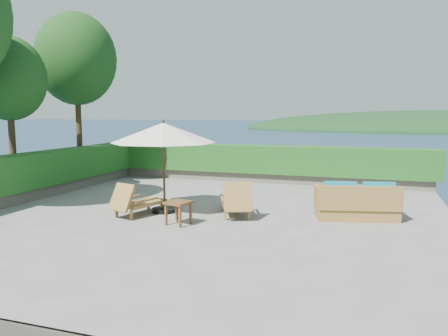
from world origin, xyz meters
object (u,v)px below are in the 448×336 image
(patio_umbrella, at_px, (163,134))
(wicker_loveseat, at_px, (356,204))
(lounge_left, at_px, (136,201))
(side_table, at_px, (178,206))
(lounge_right, at_px, (236,200))

(patio_umbrella, bearing_deg, wicker_loveseat, 9.96)
(lounge_left, distance_m, wicker_loveseat, 5.40)
(patio_umbrella, distance_m, lounge_left, 1.83)
(lounge_left, height_order, side_table, lounge_left)
(lounge_right, bearing_deg, side_table, -150.95)
(lounge_right, bearing_deg, patio_umbrella, 163.26)
(lounge_right, bearing_deg, wicker_loveseat, -9.88)
(lounge_right, height_order, side_table, lounge_right)
(lounge_left, height_order, lounge_right, lounge_right)
(patio_umbrella, xyz_separation_m, wicker_loveseat, (4.72, 0.83, -1.65))
(patio_umbrella, height_order, wicker_loveseat, patio_umbrella)
(lounge_left, bearing_deg, patio_umbrella, 64.65)
(patio_umbrella, distance_m, lounge_right, 2.48)
(patio_umbrella, bearing_deg, side_table, -50.48)
(side_table, height_order, wicker_loveseat, wicker_loveseat)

